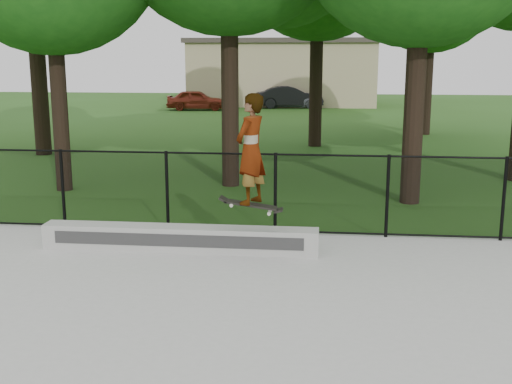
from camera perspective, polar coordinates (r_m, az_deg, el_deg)
grind_ledge at (r=10.81m, az=-6.80°, el=-4.12°), size 4.63×0.40×0.42m
car_a at (r=39.07m, az=-5.31°, el=8.15°), size 3.67×1.81×1.21m
car_b at (r=40.55m, az=2.97°, el=8.43°), size 3.94×2.08×1.36m
car_c at (r=40.69m, az=3.26°, el=8.24°), size 3.43×1.60×1.07m
skater_airborne at (r=10.05m, az=-0.46°, el=3.65°), size 0.84×0.75×1.89m
chainlink_fence at (r=11.60m, az=1.72°, el=-0.14°), size 16.06×0.06×1.50m
distant_building at (r=43.51m, az=2.44°, el=10.65°), size 12.40×6.40×4.30m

